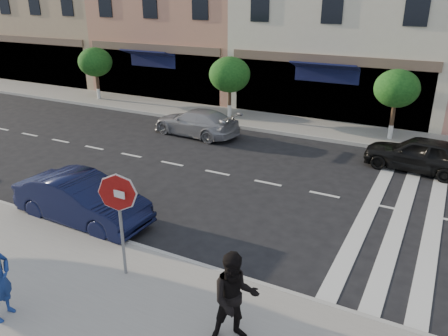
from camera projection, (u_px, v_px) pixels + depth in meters
ground at (211, 235)px, 11.86m from camera, size 120.00×120.00×0.00m
sidewalk_near at (120, 317)px, 8.76m from camera, size 60.00×4.50×0.15m
sidewalk_far at (324, 130)px, 20.87m from camera, size 60.00×3.00×0.15m
building_centre at (354, 6)px, 24.00m from camera, size 11.00×9.00×11.00m
street_tree_wa at (95, 62)px, 25.95m from camera, size 2.00×2.00×3.05m
street_tree_wb at (230, 75)px, 22.05m from camera, size 2.10×2.10×3.06m
street_tree_c at (397, 89)px, 18.55m from camera, size 1.90×1.90×3.04m
stop_sign at (118, 203)px, 9.33m from camera, size 0.88×0.11×2.47m
walker at (235, 298)px, 7.77m from camera, size 1.12×1.09×1.83m
car_near_mid at (82, 199)px, 12.37m from camera, size 4.18×1.52×1.37m
car_far_left at (196, 122)px, 20.09m from camera, size 4.36×2.12×1.22m
car_far_mid at (419, 154)px, 15.99m from camera, size 3.97×1.93×1.31m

